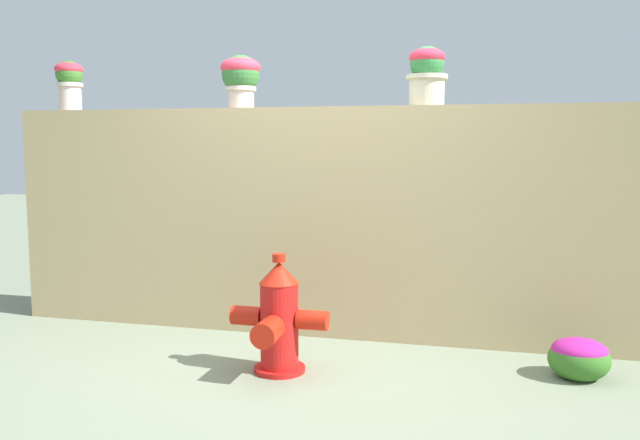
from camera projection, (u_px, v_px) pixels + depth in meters
ground_plane at (297, 370)px, 4.15m from camera, size 24.00×24.00×0.00m
stone_wall at (330, 221)px, 4.92m from camera, size 4.92×0.39×1.66m
potted_plant_0 at (69, 81)px, 5.36m from camera, size 0.22×0.22×0.40m
potted_plant_1 at (241, 76)px, 4.98m from camera, size 0.30×0.30×0.40m
potted_plant_2 at (427, 73)px, 4.66m from camera, size 0.29×0.29×0.42m
fire_hydrant at (278, 320)px, 4.07m from camera, size 0.61×0.48×0.74m
flower_bush_left at (579, 357)px, 3.99m from camera, size 0.36×0.33×0.26m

